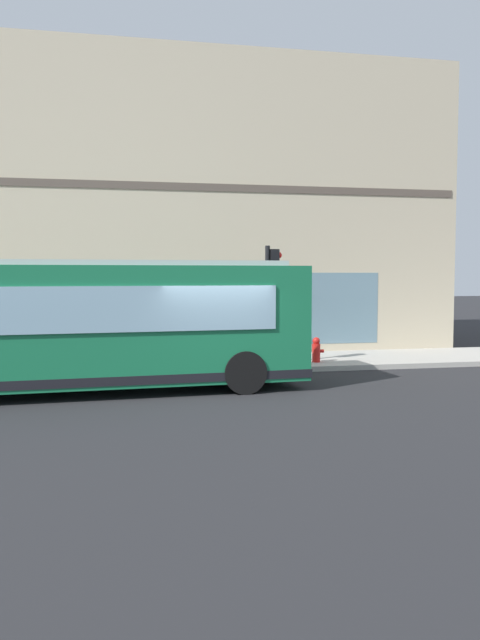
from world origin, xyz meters
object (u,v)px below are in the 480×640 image
Objects in this scene: city_bus_nearside at (90,326)px; traffic_light_near_corner at (272,282)px; pedestrian_walking_along_curb at (3,332)px; pedestrian_near_building_entrance at (281,326)px; fire_hydrant at (316,350)px; newspaper_vending_box at (128,352)px.

traffic_light_near_corner is (2.63, -5.06, 0.98)m from city_bus_nearside.
city_bus_nearside is at bearing -152.12° from pedestrian_walking_along_curb.
fire_hydrant is at bearing -165.81° from pedestrian_near_building_entrance.
fire_hydrant is (2.88, -6.50, -1.04)m from city_bus_nearside.
pedestrian_near_building_entrance is 5.46m from newspaper_vending_box.
pedestrian_near_building_entrance is at bearing 14.19° from fire_hydrant.
traffic_light_near_corner reaches higher than city_bus_nearside.
pedestrian_near_building_entrance is (2.04, 0.52, 0.55)m from fire_hydrant.
city_bus_nearside is at bearing 129.48° from pedestrian_near_building_entrance.
traffic_light_near_corner is at bearing -62.58° from city_bus_nearside.
pedestrian_near_building_entrance is 1.78× the size of newspaper_vending_box.
pedestrian_near_building_entrance is (2.30, -0.92, -1.47)m from traffic_light_near_corner.
traffic_light_near_corner is 2.14× the size of pedestrian_near_building_entrance.
traffic_light_near_corner is 2.17× the size of pedestrian_walking_along_curb.
traffic_light_near_corner reaches higher than pedestrian_near_building_entrance.
pedestrian_walking_along_curb is (2.29, 7.66, -1.48)m from traffic_light_near_corner.
fire_hydrant is at bearing -88.95° from newspaper_vending_box.
traffic_light_near_corner is 2.88m from pedestrian_near_building_entrance.
city_bus_nearside is 6.36× the size of pedestrian_near_building_entrance.
city_bus_nearside is 3.10m from newspaper_vending_box.
pedestrian_near_building_entrance is 1.02× the size of pedestrian_walking_along_curb.
fire_hydrant is 0.46× the size of pedestrian_near_building_entrance.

